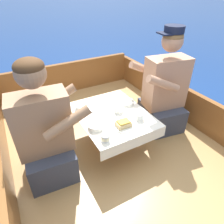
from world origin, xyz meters
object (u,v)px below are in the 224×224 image
at_px(person_port, 45,134).
at_px(sandwich, 124,124).
at_px(coffee_cup_starboard, 118,109).
at_px(tin_can, 105,138).
at_px(person_starboard, 164,92).
at_px(coffee_cup_port, 140,116).

xyz_separation_m(person_port, sandwich, (0.60, -0.16, -0.01)).
relative_size(coffee_cup_starboard, tin_can, 1.58).
xyz_separation_m(person_starboard, sandwich, (-0.62, -0.22, -0.04)).
bearing_deg(coffee_cup_starboard, person_port, -175.18).
height_order(sandwich, coffee_cup_port, same).
xyz_separation_m(sandwich, coffee_cup_starboard, (0.08, 0.21, -0.00)).
height_order(sandwich, tin_can, sandwich).
bearing_deg(person_starboard, coffee_cup_port, 33.54).
xyz_separation_m(person_port, person_starboard, (1.21, 0.06, 0.02)).
height_order(person_starboard, tin_can, person_starboard).
distance_m(sandwich, coffee_cup_port, 0.18).
distance_m(person_starboard, tin_can, 0.88).
height_order(person_starboard, sandwich, person_starboard).
distance_m(person_port, person_starboard, 1.21).
distance_m(sandwich, coffee_cup_starboard, 0.23).
height_order(person_starboard, coffee_cup_port, person_starboard).
bearing_deg(person_port, person_starboard, 7.69).
height_order(person_port, sandwich, person_port).
bearing_deg(person_starboard, person_port, 12.45).
bearing_deg(person_starboard, tin_can, 29.47).
xyz_separation_m(coffee_cup_starboard, tin_can, (-0.29, -0.29, -0.00)).
bearing_deg(person_starboard, sandwich, 29.04).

